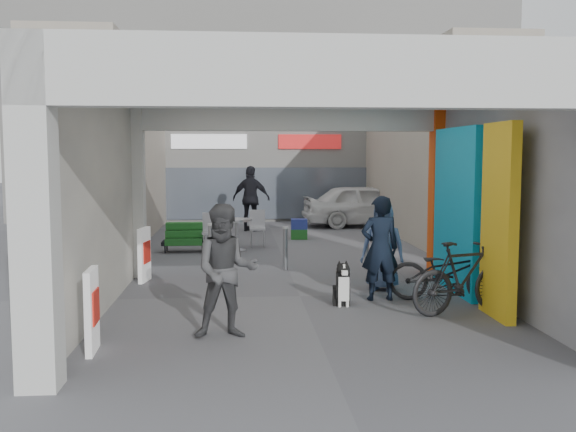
{
  "coord_description": "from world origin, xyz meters",
  "views": [
    {
      "loc": [
        -1.01,
        -10.42,
        2.34
      ],
      "look_at": [
        -0.12,
        1.0,
        1.24
      ],
      "focal_mm": 40.0,
      "sensor_mm": 36.0,
      "label": 1
    }
  ],
  "objects": [
    {
      "name": "ground",
      "position": [
        0.0,
        0.0,
        0.0
      ],
      "size": [
        90.0,
        90.0,
        0.0
      ],
      "primitive_type": "plane",
      "color": "#59595E",
      "rests_on": "ground"
    },
    {
      "name": "arcade_canopy",
      "position": [
        0.54,
        -0.82,
        2.3
      ],
      "size": [
        6.4,
        6.45,
        6.4
      ],
      "color": "silver",
      "rests_on": "ground"
    },
    {
      "name": "far_building",
      "position": [
        -0.0,
        13.99,
        3.99
      ],
      "size": [
        18.0,
        4.08,
        8.0
      ],
      "color": "silver",
      "rests_on": "ground"
    },
    {
      "name": "plaza_bldg_left",
      "position": [
        -4.5,
        7.5,
        2.5
      ],
      "size": [
        2.0,
        9.0,
        5.0
      ],
      "primitive_type": "cube",
      "color": "#A99F8C",
      "rests_on": "ground"
    },
    {
      "name": "plaza_bldg_right",
      "position": [
        4.5,
        7.5,
        2.5
      ],
      "size": [
        2.0,
        9.0,
        5.0
      ],
      "primitive_type": "cube",
      "color": "#A99F8C",
      "rests_on": "ground"
    },
    {
      "name": "bollard_left",
      "position": [
        -1.58,
        2.51,
        0.47
      ],
      "size": [
        0.09,
        0.09,
        0.94
      ],
      "primitive_type": "cylinder",
      "color": "gray",
      "rests_on": "ground"
    },
    {
      "name": "bollard_center",
      "position": [
        -0.06,
        2.44,
        0.43
      ],
      "size": [
        0.09,
        0.09,
        0.87
      ],
      "primitive_type": "cylinder",
      "color": "gray",
      "rests_on": "ground"
    },
    {
      "name": "bollard_right",
      "position": [
        1.62,
        2.44,
        0.43
      ],
      "size": [
        0.09,
        0.09,
        0.86
      ],
      "primitive_type": "cylinder",
      "color": "gray",
      "rests_on": "ground"
    },
    {
      "name": "advert_board_near",
      "position": [
        -2.75,
        -2.83,
        0.51
      ],
      "size": [
        0.12,
        0.55,
        1.0
      ],
      "rotation": [
        0.0,
        0.0,
        0.04
      ],
      "color": "silver",
      "rests_on": "ground"
    },
    {
      "name": "advert_board_far",
      "position": [
        -2.75,
        1.46,
        0.51
      ],
      "size": [
        0.18,
        0.56,
        1.0
      ],
      "rotation": [
        0.0,
        0.0,
        -0.17
      ],
      "color": "silver",
      "rests_on": "ground"
    },
    {
      "name": "cafe_set",
      "position": [
        -1.18,
        5.51,
        0.33
      ],
      "size": [
        1.55,
        1.25,
        0.94
      ],
      "rotation": [
        0.0,
        0.0,
        0.05
      ],
      "color": "#AEAEB3",
      "rests_on": "ground"
    },
    {
      "name": "produce_stand",
      "position": [
        -2.32,
        5.11,
        0.28
      ],
      "size": [
        1.06,
        0.58,
        0.7
      ],
      "rotation": [
        0.0,
        0.0,
        0.3
      ],
      "color": "black",
      "rests_on": "ground"
    },
    {
      "name": "crate_stack",
      "position": [
        0.68,
        7.25,
        0.28
      ],
      "size": [
        0.47,
        0.38,
        0.56
      ],
      "rotation": [
        0.0,
        0.0,
        -0.06
      ],
      "color": "#195820",
      "rests_on": "ground"
    },
    {
      "name": "border_collie",
      "position": [
        0.6,
        -0.68,
        0.28
      ],
      "size": [
        0.26,
        0.52,
        0.71
      ],
      "rotation": [
        0.0,
        0.0,
        -0.12
      ],
      "color": "black",
      "rests_on": "ground"
    },
    {
      "name": "man_with_dog",
      "position": [
        1.25,
        -0.37,
        0.85
      ],
      "size": [
        0.62,
        0.42,
        1.69
      ],
      "primitive_type": "imported",
      "rotation": [
        0.0,
        0.0,
        3.16
      ],
      "color": "black",
      "rests_on": "ground"
    },
    {
      "name": "man_back_turned",
      "position": [
        -1.17,
        -2.32,
        0.86
      ],
      "size": [
        0.87,
        0.7,
        1.72
      ],
      "primitive_type": "imported",
      "rotation": [
        0.0,
        0.0,
        0.06
      ],
      "color": "#414244",
      "rests_on": "ground"
    },
    {
      "name": "man_elderly",
      "position": [
        1.48,
        0.41,
        0.76
      ],
      "size": [
        0.86,
        0.71,
        1.52
      ],
      "primitive_type": "imported",
      "rotation": [
        0.0,
        0.0,
        -0.36
      ],
      "color": "#50699B",
      "rests_on": "ground"
    },
    {
      "name": "man_crates",
      "position": [
        -0.61,
        9.26,
        1.0
      ],
      "size": [
        1.27,
        0.84,
        2.01
      ],
      "primitive_type": "imported",
      "rotation": [
        0.0,
        0.0,
        2.82
      ],
      "color": "black",
      "rests_on": "ground"
    },
    {
      "name": "bicycle_front",
      "position": [
        2.3,
        -0.58,
        0.48
      ],
      "size": [
        1.94,
        1.15,
        0.96
      ],
      "primitive_type": "imported",
      "rotation": [
        0.0,
        0.0,
        1.28
      ],
      "color": "black",
      "rests_on": "ground"
    },
    {
      "name": "bicycle_rear",
      "position": [
        2.3,
        -1.34,
        0.54
      ],
      "size": [
        1.87,
        1.05,
        1.08
      ],
      "primitive_type": "imported",
      "rotation": [
        0.0,
        0.0,
        1.89
      ],
      "color": "black",
      "rests_on": "ground"
    },
    {
      "name": "white_van",
      "position": [
        3.16,
        10.28,
        0.7
      ],
      "size": [
        4.2,
        1.89,
        1.4
      ],
      "primitive_type": "imported",
      "rotation": [
        0.0,
        0.0,
        1.63
      ],
      "color": "white",
      "rests_on": "ground"
    }
  ]
}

